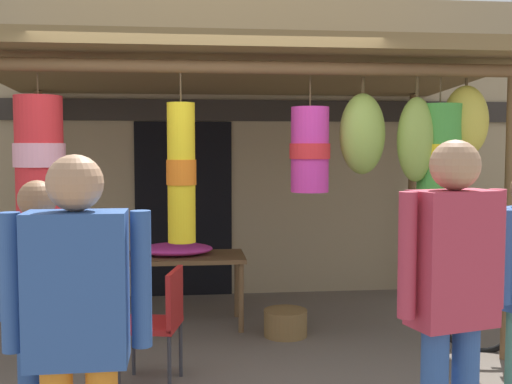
{
  "coord_description": "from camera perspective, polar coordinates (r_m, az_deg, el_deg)",
  "views": [
    {
      "loc": [
        -0.15,
        -4.65,
        1.71
      ],
      "look_at": [
        0.43,
        0.81,
        1.31
      ],
      "focal_mm": 43.41,
      "sensor_mm": 36.0,
      "label": 1
    }
  ],
  "objects": [
    {
      "name": "flower_heap_on_table",
      "position": [
        5.97,
        -7.3,
        -5.23
      ],
      "size": [
        0.71,
        0.5,
        0.11
      ],
      "color": "#D13399",
      "rests_on": "display_table"
    },
    {
      "name": "vendor_in_orange",
      "position": [
        2.66,
        -16.09,
        -11.61
      ],
      "size": [
        0.59,
        0.23,
        1.68
      ],
      "color": "orange",
      "rests_on": "ground_plane"
    },
    {
      "name": "shopper_by_bananas",
      "position": [
        3.64,
        -19.31,
        -9.02
      ],
      "size": [
        0.52,
        0.4,
        1.53
      ],
      "color": "#2D5193",
      "rests_on": "ground_plane"
    },
    {
      "name": "ground_plane",
      "position": [
        4.96,
        -4.16,
        -16.04
      ],
      "size": [
        30.0,
        30.0,
        0.0
      ],
      "primitive_type": "plane",
      "color": "#60564C"
    },
    {
      "name": "customer_foreground",
      "position": [
        3.1,
        17.62,
        -8.55
      ],
      "size": [
        0.58,
        0.31,
        1.75
      ],
      "color": "#2D5193",
      "rests_on": "ground_plane"
    },
    {
      "name": "market_stall_canopy",
      "position": [
        5.53,
        -0.49,
        9.22
      ],
      "size": [
        4.63,
        2.68,
        2.54
      ],
      "color": "brown",
      "rests_on": "ground_plane"
    },
    {
      "name": "wicker_basket_by_table",
      "position": [
        5.74,
        2.73,
        -11.95
      ],
      "size": [
        0.39,
        0.39,
        0.24
      ],
      "primitive_type": "cylinder",
      "color": "brown",
      "rests_on": "ground_plane"
    },
    {
      "name": "folding_chair",
      "position": [
        4.55,
        -8.78,
        -11.27
      ],
      "size": [
        0.47,
        0.47,
        0.84
      ],
      "color": "#AD1E1E",
      "rests_on": "ground_plane"
    },
    {
      "name": "display_table",
      "position": [
        5.96,
        -8.05,
        -6.5
      ],
      "size": [
        1.44,
        0.63,
        0.68
      ],
      "color": "brown",
      "rests_on": "ground_plane"
    },
    {
      "name": "shop_facade",
      "position": [
        7.24,
        -4.93,
        4.18
      ],
      "size": [
        11.92,
        0.29,
        3.43
      ],
      "color": "#9E8966",
      "rests_on": "ground_plane"
    }
  ]
}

